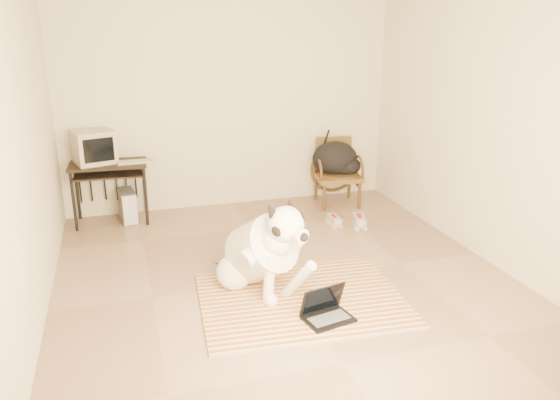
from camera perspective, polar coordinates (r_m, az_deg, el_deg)
name	(u,v)px	position (r m, az deg, el deg)	size (l,w,h in m)	color
floor	(285,280)	(4.97, 0.54, -8.32)	(4.50, 4.50, 0.00)	#95765B
wall_back	(230,96)	(6.68, -5.29, 10.73)	(4.50, 4.50, 0.00)	beige
wall_front	(435,227)	(2.55, 15.89, -2.69)	(4.50, 4.50, 0.00)	beige
wall_left	(22,148)	(4.38, -25.36, 4.96)	(4.50, 4.50, 0.00)	beige
wall_right	(492,120)	(5.46, 21.26, 7.84)	(4.50, 4.50, 0.00)	beige
rug	(302,299)	(4.63, 2.31, -10.35)	(1.76, 1.40, 0.02)	#DC541F
dog	(262,252)	(4.62, -1.89, -5.46)	(0.76, 1.12, 0.93)	white
laptop	(326,311)	(4.33, 4.82, -11.45)	(0.42, 0.34, 0.26)	black
computer_desk	(109,172)	(6.42, -17.47, 2.82)	(0.86, 0.51, 0.70)	black
crt_monitor	(94,147)	(6.43, -18.86, 5.28)	(0.50, 0.49, 0.37)	tan
desk_keyboard	(135,162)	(6.33, -14.87, 3.88)	(0.38, 0.14, 0.03)	tan
pc_tower	(128,206)	(6.54, -15.63, -0.58)	(0.21, 0.41, 0.36)	#515154
rattan_chair	(337,172)	(6.89, 5.95, 2.96)	(0.60, 0.58, 0.81)	brown
backpack	(337,160)	(6.84, 5.97, 4.21)	(0.59, 0.47, 0.42)	black
sneaker_left	(334,220)	(6.27, 5.68, -2.14)	(0.11, 0.27, 0.09)	silver
sneaker_right	(359,221)	(6.27, 8.28, -2.19)	(0.21, 0.34, 0.11)	silver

